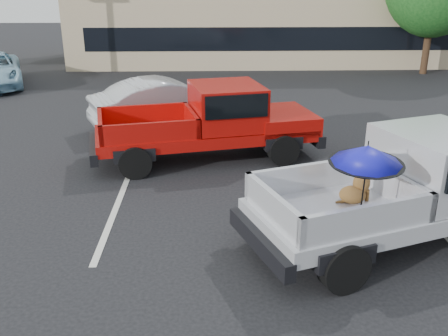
{
  "coord_description": "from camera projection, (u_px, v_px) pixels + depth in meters",
  "views": [
    {
      "loc": [
        -1.15,
        -7.3,
        4.26
      ],
      "look_at": [
        -0.9,
        0.41,
        1.3
      ],
      "focal_mm": 40.0,
      "sensor_mm": 36.0,
      "label": 1
    }
  ],
  "objects": [
    {
      "name": "ground",
      "position": [
        278.0,
        248.0,
        8.37
      ],
      "size": [
        90.0,
        90.0,
        0.0
      ],
      "primitive_type": "plane",
      "color": "black",
      "rests_on": "ground"
    },
    {
      "name": "silver_pickup",
      "position": [
        425.0,
        180.0,
        8.41
      ],
      "size": [
        6.02,
        3.76,
        2.06
      ],
      "rotation": [
        0.0,
        0.0,
        0.34
      ],
      "color": "black",
      "rests_on": "ground"
    },
    {
      "name": "red_pickup",
      "position": [
        220.0,
        119.0,
        12.26
      ],
      "size": [
        5.86,
        3.05,
        1.84
      ],
      "rotation": [
        0.0,
        0.0,
        0.21
      ],
      "color": "black",
      "rests_on": "ground"
    },
    {
      "name": "stripe_right",
      "position": [
        410.0,
        197.0,
        10.33
      ],
      "size": [
        0.12,
        5.0,
        0.01
      ],
      "primitive_type": "cube",
      "color": "silver",
      "rests_on": "ground"
    },
    {
      "name": "stripe_left",
      "position": [
        119.0,
        201.0,
        10.15
      ],
      "size": [
        0.12,
        5.0,
        0.01
      ],
      "primitive_type": "cube",
      "color": "silver",
      "rests_on": "ground"
    },
    {
      "name": "silver_sedan",
      "position": [
        168.0,
        104.0,
        14.76
      ],
      "size": [
        4.78,
        3.32,
        1.49
      ],
      "primitive_type": "imported",
      "rotation": [
        0.0,
        0.0,
        2.0
      ],
      "color": "#B0B2B7",
      "rests_on": "ground"
    }
  ]
}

